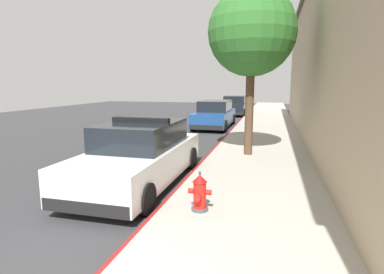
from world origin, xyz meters
The scene contains 8 objects.
ground_plane centered at (-4.36, 10.00, -0.10)m, with size 34.37×60.00×0.20m, color #353538.
sidewalk_pavement centered at (1.64, 10.00, 0.07)m, with size 3.29×60.00×0.13m, color #ADA89E.
curb_painted_edge centered at (-0.04, 10.00, 0.07)m, with size 0.08×60.00×0.13m, color maroon.
police_cruiser centered at (-1.14, 5.56, 0.74)m, with size 1.94×4.84×1.68m.
parked_car_silver_ahead centered at (-1.24, 16.19, 0.74)m, with size 1.94×4.84×1.56m.
parked_car_dark_far centered at (-1.01, 24.16, 0.74)m, with size 1.94×4.84×1.56m.
fire_hydrant centered at (0.76, 4.00, 0.48)m, with size 0.44×0.40×0.76m.
street_tree centered at (1.26, 9.04, 4.13)m, with size 2.83×2.83×5.44m.
Camera 1 is at (2.02, -1.35, 2.50)m, focal length 28.61 mm.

